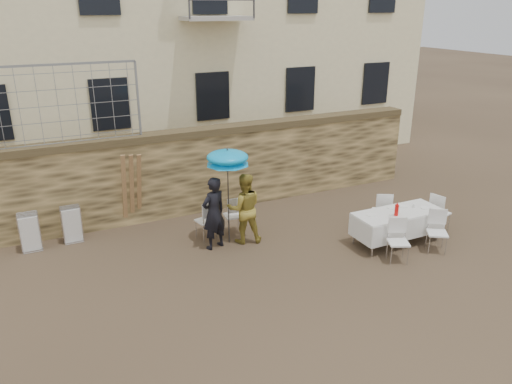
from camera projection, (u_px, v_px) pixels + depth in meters
name	position (u px, v px, depth m)	size (l,w,h in m)	color
ground	(287.00, 302.00, 9.34)	(80.00, 80.00, 0.00)	brown
stone_wall	(197.00, 171.00, 13.18)	(13.00, 0.50, 2.20)	olive
chain_link_fence	(67.00, 105.00, 11.27)	(3.20, 0.06, 1.80)	gray
man_suit	(214.00, 213.00, 11.16)	(0.62, 0.41, 1.70)	black
woman_dress	(244.00, 208.00, 11.47)	(0.81, 0.63, 1.67)	gold
umbrella	(228.00, 160.00, 11.00)	(0.97, 0.97, 2.13)	#3F3F44
couple_chair_left	(206.00, 219.00, 11.76)	(0.48, 0.48, 0.96)	white
couple_chair_right	(233.00, 214.00, 12.04)	(0.48, 0.48, 0.96)	white
banquet_table	(398.00, 213.00, 11.45)	(2.10, 0.85, 0.78)	silver
soda_bottle	(397.00, 210.00, 11.19)	(0.09, 0.09, 0.26)	red
table_chair_front_left	(399.00, 241.00, 10.67)	(0.48, 0.48, 0.96)	white
table_chair_front_right	(437.00, 232.00, 11.11)	(0.48, 0.48, 0.96)	white
table_chair_back	(382.00, 210.00, 12.30)	(0.48, 0.48, 0.96)	white
table_chair_side	(440.00, 212.00, 12.19)	(0.48, 0.48, 0.96)	white
chair_stack_left	(30.00, 229.00, 11.31)	(0.46, 0.47, 0.92)	white
chair_stack_right	(71.00, 222.00, 11.67)	(0.46, 0.40, 0.92)	white
wood_planks	(137.00, 189.00, 12.17)	(0.70, 0.20, 2.00)	#A37749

